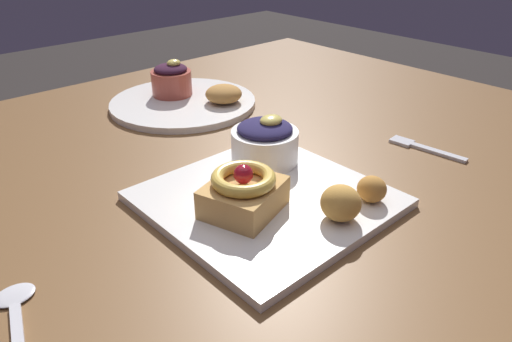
# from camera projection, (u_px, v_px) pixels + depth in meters

# --- Properties ---
(dining_table) EXTENTS (1.51, 0.99, 0.73)m
(dining_table) POSITION_uv_depth(u_px,v_px,m) (174.00, 221.00, 0.73)
(dining_table) COLOR brown
(dining_table) RESTS_ON ground_plane
(front_plate) EXTENTS (0.28, 0.28, 0.01)m
(front_plate) POSITION_uv_depth(u_px,v_px,m) (266.00, 199.00, 0.62)
(front_plate) COLOR white
(front_plate) RESTS_ON dining_table
(cake_slice) EXTENTS (0.11, 0.11, 0.06)m
(cake_slice) POSITION_uv_depth(u_px,v_px,m) (244.00, 192.00, 0.57)
(cake_slice) COLOR tan
(cake_slice) RESTS_ON front_plate
(berry_ramekin) EXTENTS (0.10, 0.10, 0.07)m
(berry_ramekin) POSITION_uv_depth(u_px,v_px,m) (265.00, 142.00, 0.69)
(berry_ramekin) COLOR white
(berry_ramekin) RESTS_ON front_plate
(fritter_front) EXTENTS (0.05, 0.05, 0.04)m
(fritter_front) POSITION_uv_depth(u_px,v_px,m) (341.00, 203.00, 0.56)
(fritter_front) COLOR gold
(fritter_front) RESTS_ON front_plate
(fritter_middle) EXTENTS (0.04, 0.04, 0.03)m
(fritter_middle) POSITION_uv_depth(u_px,v_px,m) (372.00, 189.00, 0.60)
(fritter_middle) COLOR #BC7F38
(fritter_middle) RESTS_ON front_plate
(back_plate) EXTENTS (0.29, 0.29, 0.01)m
(back_plate) POSITION_uv_depth(u_px,v_px,m) (183.00, 103.00, 0.94)
(back_plate) COLOR white
(back_plate) RESTS_ON dining_table
(back_ramekin) EXTENTS (0.08, 0.08, 0.07)m
(back_ramekin) POSITION_uv_depth(u_px,v_px,m) (171.00, 80.00, 0.95)
(back_ramekin) COLOR #B24C3D
(back_ramekin) RESTS_ON back_plate
(back_pastry) EXTENTS (0.07, 0.07, 0.03)m
(back_pastry) POSITION_uv_depth(u_px,v_px,m) (224.00, 94.00, 0.92)
(back_pastry) COLOR #B77F3D
(back_pastry) RESTS_ON back_plate
(fork) EXTENTS (0.03, 0.13, 0.00)m
(fork) POSITION_uv_depth(u_px,v_px,m) (422.00, 147.00, 0.77)
(fork) COLOR silver
(fork) RESTS_ON dining_table
(spoon) EXTENTS (0.05, 0.12, 0.00)m
(spoon) POSITION_uv_depth(u_px,v_px,m) (16.00, 313.00, 0.45)
(spoon) COLOR silver
(spoon) RESTS_ON dining_table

